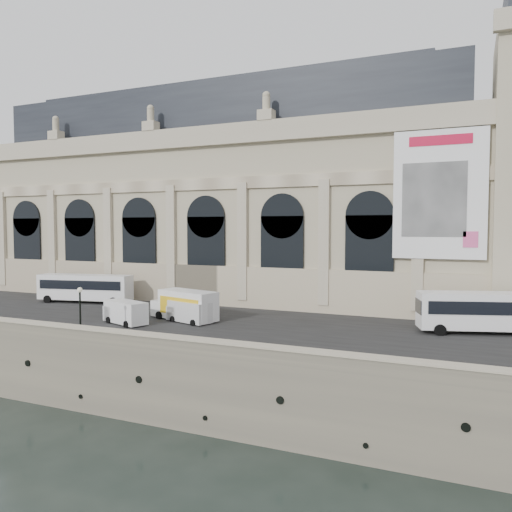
{
  "coord_description": "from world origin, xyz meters",
  "views": [
    {
      "loc": [
        26.02,
        -32.16,
        15.7
      ],
      "look_at": [
        2.66,
        22.0,
        12.3
      ],
      "focal_mm": 35.0,
      "sensor_mm": 36.0,
      "label": 1
    }
  ],
  "objects": [
    {
      "name": "ground",
      "position": [
        0.0,
        0.0,
        0.0
      ],
      "size": [
        260.0,
        260.0,
        0.0
      ],
      "primitive_type": "plane",
      "color": "black",
      "rests_on": "ground"
    },
    {
      "name": "quay",
      "position": [
        0.0,
        35.0,
        3.0
      ],
      "size": [
        160.0,
        70.0,
        6.0
      ],
      "primitive_type": "cube",
      "color": "gray",
      "rests_on": "ground"
    },
    {
      "name": "street",
      "position": [
        0.0,
        14.0,
        6.03
      ],
      "size": [
        160.0,
        24.0,
        0.06
      ],
      "primitive_type": "cube",
      "color": "#2D2D2D",
      "rests_on": "quay"
    },
    {
      "name": "parapet",
      "position": [
        0.0,
        0.6,
        6.62
      ],
      "size": [
        160.0,
        1.4,
        1.21
      ],
      "color": "gray",
      "rests_on": "quay"
    },
    {
      "name": "museum",
      "position": [
        -5.98,
        30.86,
        19.72
      ],
      "size": [
        69.0,
        18.7,
        29.1
      ],
      "color": "#B5AA8B",
      "rests_on": "quay"
    },
    {
      "name": "bus_left",
      "position": [
        -19.31,
        17.51,
        8.03
      ],
      "size": [
        12.55,
        4.85,
        3.62
      ],
      "color": "white",
      "rests_on": "quay"
    },
    {
      "name": "bus_right",
      "position": [
        27.86,
        17.4,
        8.12
      ],
      "size": [
        13.04,
        6.37,
        3.79
      ],
      "color": "white",
      "rests_on": "quay"
    },
    {
      "name": "van_b",
      "position": [
        -5.76,
        8.07,
        7.2
      ],
      "size": [
        5.61,
        3.64,
        2.34
      ],
      "color": "white",
      "rests_on": "quay"
    },
    {
      "name": "van_c",
      "position": [
        -0.27,
        11.21,
        7.13
      ],
      "size": [
        5.31,
        3.26,
        2.22
      ],
      "color": "silver",
      "rests_on": "quay"
    },
    {
      "name": "box_truck",
      "position": [
        -1.09,
        12.04,
        7.59
      ],
      "size": [
        8.24,
        4.56,
        3.17
      ],
      "color": "white",
      "rests_on": "quay"
    },
    {
      "name": "lamp_right",
      "position": [
        -5.82,
        2.06,
        8.17
      ],
      "size": [
        0.44,
        0.44,
        4.37
      ],
      "color": "black",
      "rests_on": "quay"
    }
  ]
}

